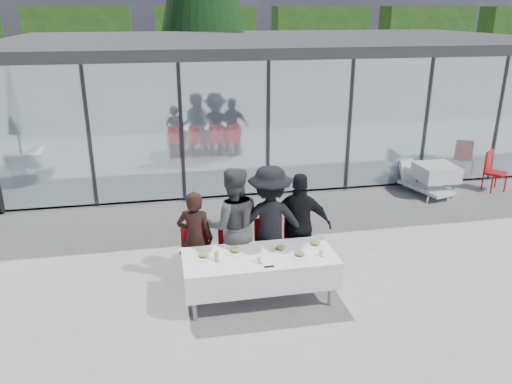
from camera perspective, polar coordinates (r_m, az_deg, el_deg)
ground at (r=8.10m, az=0.24°, el=-10.79°), size 90.00×90.00×0.00m
pavilion at (r=15.48m, az=1.62°, el=12.63°), size 14.80×8.80×3.44m
treeline at (r=34.87m, az=-12.64°, el=16.43°), size 62.50×2.00×4.40m
dining_table at (r=7.51m, az=0.39°, el=-8.70°), size 2.26×0.96×0.75m
diner_a at (r=7.91m, az=-6.95°, el=-5.29°), size 0.71×0.71×1.57m
diner_chair_a at (r=8.07m, az=-6.91°, el=-6.71°), size 0.44×0.44×0.97m
diner_b at (r=7.89m, az=-2.65°, el=-3.83°), size 0.96×0.96×1.91m
diner_chair_b at (r=8.12m, az=-2.66°, el=-6.38°), size 0.44×0.44×0.97m
diner_c at (r=8.00m, az=1.59°, el=-3.54°), size 1.35×1.35×1.90m
diner_chair_c at (r=8.22m, az=1.48°, el=-6.03°), size 0.44×0.44×0.97m
diner_d at (r=8.15m, az=5.03°, el=-3.77°), size 1.30×1.30×1.74m
diner_chair_d at (r=8.33m, az=4.86°, el=-5.71°), size 0.44×0.44×0.97m
plate_a at (r=7.39m, az=-6.01°, el=-7.27°), size 0.29×0.29×0.07m
plate_b at (r=7.50m, az=-2.37°, el=-6.74°), size 0.29×0.29×0.07m
plate_c at (r=7.57m, az=2.90°, el=-6.47°), size 0.29×0.29×0.07m
plate_d at (r=7.75m, az=6.79°, el=-5.93°), size 0.29×0.29×0.07m
plate_extra at (r=7.41m, az=5.00°, el=-7.14°), size 0.29×0.29×0.07m
juice_bottle at (r=7.26m, az=-4.52°, el=-7.30°), size 0.06×0.06×0.15m
drinking_glasses at (r=7.30m, az=4.02°, el=-7.32°), size 1.00×0.09×0.10m
folded_eyeglasses at (r=7.10m, az=1.51°, el=-8.51°), size 0.14×0.03×0.01m
spare_table_right at (r=12.49m, az=19.88°, el=2.12°), size 0.86×0.86×0.74m
spare_chair_a at (r=13.37m, az=25.37°, el=2.42°), size 0.62×0.62×0.97m
spare_chair_b at (r=14.06m, az=22.48°, el=3.64°), size 0.46×0.46×0.97m
lounger at (r=12.64m, az=18.37°, el=1.08°), size 0.95×1.45×0.72m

